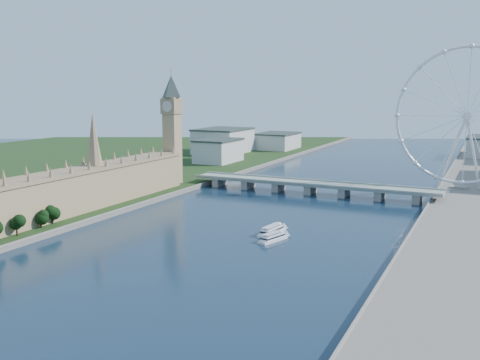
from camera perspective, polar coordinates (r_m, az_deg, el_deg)
The scene contains 8 objects.
ground at distance 220.61m, azimuth -18.47°, elevation -14.87°, with size 2000.00×2000.00×0.00m, color #1A324A.
parliament_range at distance 419.49m, azimuth -15.15°, elevation -0.52°, with size 24.00×200.00×70.00m.
big_ben at distance 500.59m, azimuth -7.29°, elevation 6.85°, with size 20.02×20.02×110.00m.
westminster_bridge at distance 472.13m, azimuth 7.54°, elevation -0.64°, with size 220.00×22.00×9.50m.
london_eye at distance 498.38m, azimuth 23.05°, elevation 6.27°, with size 113.60×39.12×124.30m.
city_skyline at distance 713.67m, azimuth 17.11°, elevation 3.29°, with size 505.00×280.00×32.00m.
tour_boat_near at distance 338.04m, azimuth 3.43°, elevation -5.80°, with size 7.07×27.77×6.12m, color silver, non-canonical shape.
tour_boat_far at distance 323.73m, azimuth 3.54°, elevation -6.50°, with size 6.36×25.14×5.51m, color silver, non-canonical shape.
Camera 1 is at (142.98, -142.29, 89.33)m, focal length 40.00 mm.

